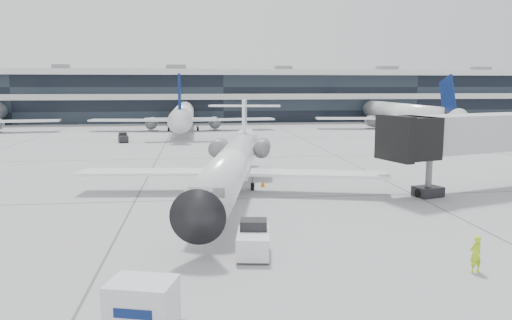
{
  "coord_description": "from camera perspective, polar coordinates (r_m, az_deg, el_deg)",
  "views": [
    {
      "loc": [
        -5.67,
        -34.23,
        7.95
      ],
      "look_at": [
        -1.47,
        0.99,
        2.6
      ],
      "focal_mm": 35.0,
      "sensor_mm": 36.0,
      "label": 1
    }
  ],
  "objects": [
    {
      "name": "terminal",
      "position": [
        116.4,
        -4.03,
        7.11
      ],
      "size": [
        170.0,
        22.0,
        10.0
      ],
      "primitive_type": "cube",
      "color": "black",
      "rests_on": "ground"
    },
    {
      "name": "baggage_tug",
      "position": [
        23.66,
        -0.31,
        -9.22
      ],
      "size": [
        1.83,
        2.71,
        1.6
      ],
      "rotation": [
        0.0,
        0.0,
        -0.14
      ],
      "color": "white",
      "rests_on": "ground"
    },
    {
      "name": "regional_jet",
      "position": [
        36.67,
        -2.73,
        -0.38
      ],
      "size": [
        22.77,
        28.39,
        6.58
      ],
      "rotation": [
        0.0,
        0.0,
        -0.17
      ],
      "color": "white",
      "rests_on": "ground"
    },
    {
      "name": "far_tug",
      "position": [
        72.13,
        -14.94,
        2.44
      ],
      "size": [
        1.71,
        2.33,
        1.33
      ],
      "rotation": [
        0.0,
        0.0,
        0.25
      ],
      "color": "black",
      "rests_on": "ground"
    },
    {
      "name": "ground",
      "position": [
        35.59,
        2.55,
        -4.34
      ],
      "size": [
        220.0,
        220.0,
        0.0
      ],
      "primitive_type": "plane",
      "color": "#98989B",
      "rests_on": "ground"
    },
    {
      "name": "bg_jet_center",
      "position": [
        89.61,
        -8.27,
        3.4
      ],
      "size": [
        32.0,
        40.0,
        9.6
      ],
      "primitive_type": null,
      "color": "white",
      "rests_on": "ground"
    },
    {
      "name": "traffic_cone",
      "position": [
        39.33,
        0.79,
        -2.69
      ],
      "size": [
        0.45,
        0.45,
        0.56
      ],
      "rotation": [
        0.0,
        0.0,
        0.19
      ],
      "color": "orange",
      "rests_on": "ground"
    },
    {
      "name": "bg_jet_right",
      "position": [
        97.18,
        16.07,
        3.55
      ],
      "size": [
        32.0,
        40.0,
        9.6
      ],
      "primitive_type": null,
      "color": "white",
      "rests_on": "ground"
    },
    {
      "name": "ramp_worker",
      "position": [
        23.58,
        23.81,
        -9.8
      ],
      "size": [
        0.66,
        0.51,
        1.62
      ],
      "primitive_type": "imported",
      "rotation": [
        0.0,
        0.0,
        3.37
      ],
      "color": "#B8EC18",
      "rests_on": "ground"
    },
    {
      "name": "jet_bridge",
      "position": [
        42.29,
        26.05,
        2.84
      ],
      "size": [
        18.34,
        8.51,
        5.99
      ],
      "rotation": [
        0.0,
        0.0,
        0.3
      ],
      "color": "#A8A9AC",
      "rests_on": "ground"
    },
    {
      "name": "cargo_uld",
      "position": [
        16.67,
        -12.84,
        -16.47
      ],
      "size": [
        2.71,
        2.28,
        1.9
      ],
      "rotation": [
        0.0,
        0.0,
        -0.27
      ],
      "color": "black",
      "rests_on": "ground"
    }
  ]
}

